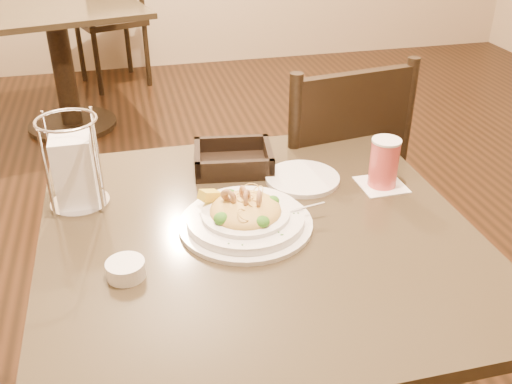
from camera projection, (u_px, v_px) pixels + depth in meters
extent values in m
cylinder|color=black|center=(258.00, 353.00, 1.39)|extent=(0.12, 0.12, 0.66)
cube|color=#433926|center=(258.00, 235.00, 1.21)|extent=(0.90, 0.90, 0.03)
cylinder|color=black|center=(73.00, 124.00, 3.47)|extent=(0.52, 0.52, 0.03)
cylinder|color=black|center=(63.00, 69.00, 3.30)|extent=(0.12, 0.12, 0.66)
cube|color=#433926|center=(53.00, 8.00, 3.12)|extent=(1.08, 1.08, 0.03)
cube|color=black|center=(317.00, 190.00, 1.90)|extent=(0.48, 0.48, 0.04)
cylinder|color=black|center=(333.00, 213.00, 2.22)|extent=(0.04, 0.04, 0.43)
cylinder|color=black|center=(247.00, 232.00, 2.10)|extent=(0.04, 0.04, 0.43)
cylinder|color=black|center=(385.00, 265.00, 1.93)|extent=(0.04, 0.04, 0.43)
cylinder|color=black|center=(289.00, 291.00, 1.81)|extent=(0.04, 0.04, 0.43)
cylinder|color=black|center=(404.00, 134.00, 1.69)|extent=(0.04, 0.04, 0.46)
cylinder|color=black|center=(294.00, 154.00, 1.57)|extent=(0.04, 0.04, 0.46)
cube|color=black|center=(354.00, 111.00, 1.58)|extent=(0.36, 0.08, 0.22)
cube|color=black|center=(109.00, 20.00, 3.95)|extent=(0.53, 0.53, 0.04)
cylinder|color=black|center=(128.00, 44.00, 4.28)|extent=(0.04, 0.04, 0.43)
cylinder|color=black|center=(81.00, 52.00, 4.11)|extent=(0.04, 0.04, 0.43)
cylinder|color=black|center=(147.00, 56.00, 4.02)|extent=(0.04, 0.04, 0.43)
cylinder|color=black|center=(98.00, 64.00, 3.85)|extent=(0.04, 0.04, 0.43)
cylinder|color=white|center=(246.00, 224.00, 1.21)|extent=(0.29, 0.29, 0.01)
cylinder|color=white|center=(246.00, 218.00, 1.21)|extent=(0.25, 0.25, 0.02)
cylinder|color=white|center=(246.00, 213.00, 1.20)|extent=(0.19, 0.19, 0.01)
ellipsoid|color=gold|center=(246.00, 211.00, 1.20)|extent=(0.15, 0.15, 0.05)
cube|color=yellow|center=(209.00, 195.00, 1.23)|extent=(0.06, 0.05, 0.04)
cube|color=silver|center=(302.00, 208.00, 1.22)|extent=(0.11, 0.01, 0.01)
cube|color=silver|center=(275.00, 210.00, 1.20)|extent=(0.03, 0.02, 0.00)
torus|color=gold|center=(251.00, 188.00, 1.23)|extent=(0.05, 0.05, 0.01)
torus|color=gold|center=(244.00, 200.00, 1.19)|extent=(0.04, 0.04, 0.03)
torus|color=gold|center=(247.00, 204.00, 1.20)|extent=(0.04, 0.04, 0.02)
torus|color=gold|center=(253.00, 199.00, 1.20)|extent=(0.04, 0.04, 0.02)
torus|color=gold|center=(251.00, 206.00, 1.19)|extent=(0.04, 0.04, 0.02)
torus|color=gold|center=(242.00, 209.00, 1.18)|extent=(0.03, 0.03, 0.02)
torus|color=gold|center=(242.00, 198.00, 1.20)|extent=(0.04, 0.04, 0.02)
torus|color=gold|center=(255.00, 205.00, 1.19)|extent=(0.04, 0.04, 0.02)
torus|color=gold|center=(253.00, 204.00, 1.17)|extent=(0.03, 0.03, 0.01)
torus|color=gold|center=(249.00, 200.00, 1.19)|extent=(0.03, 0.03, 0.02)
torus|color=gold|center=(244.00, 201.00, 1.19)|extent=(0.05, 0.05, 0.02)
torus|color=gold|center=(245.00, 207.00, 1.19)|extent=(0.03, 0.04, 0.02)
torus|color=gold|center=(265.00, 203.00, 1.21)|extent=(0.05, 0.05, 0.02)
torus|color=gold|center=(228.00, 211.00, 1.17)|extent=(0.03, 0.03, 0.02)
torus|color=gold|center=(234.00, 207.00, 1.18)|extent=(0.04, 0.04, 0.02)
torus|color=gold|center=(234.00, 200.00, 1.21)|extent=(0.05, 0.05, 0.01)
torus|color=gold|center=(244.00, 215.00, 1.14)|extent=(0.03, 0.04, 0.03)
torus|color=gold|center=(244.00, 209.00, 1.18)|extent=(0.03, 0.03, 0.02)
torus|color=gold|center=(238.00, 218.00, 1.16)|extent=(0.04, 0.04, 0.02)
torus|color=gold|center=(253.00, 205.00, 1.17)|extent=(0.03, 0.03, 0.02)
torus|color=gold|center=(258.00, 192.00, 1.22)|extent=(0.03, 0.04, 0.03)
torus|color=gold|center=(244.00, 207.00, 1.19)|extent=(0.04, 0.04, 0.02)
torus|color=tan|center=(247.00, 198.00, 1.17)|extent=(0.03, 0.04, 0.04)
torus|color=tan|center=(228.00, 196.00, 1.18)|extent=(0.04, 0.04, 0.04)
torus|color=tan|center=(243.00, 194.00, 1.19)|extent=(0.02, 0.04, 0.04)
torus|color=tan|center=(230.00, 197.00, 1.18)|extent=(0.03, 0.04, 0.04)
torus|color=tan|center=(259.00, 199.00, 1.17)|extent=(0.02, 0.04, 0.03)
ellipsoid|color=#266116|center=(273.00, 201.00, 1.22)|extent=(0.03, 0.03, 0.02)
ellipsoid|color=#266116|center=(230.00, 194.00, 1.24)|extent=(0.03, 0.03, 0.02)
ellipsoid|color=#266116|center=(222.00, 219.00, 1.16)|extent=(0.03, 0.03, 0.02)
ellipsoid|color=#266116|center=(262.00, 222.00, 1.15)|extent=(0.03, 0.03, 0.02)
cube|color=#266619|center=(273.00, 196.00, 1.27)|extent=(0.00, 0.00, 0.00)
cube|color=#266619|center=(294.00, 213.00, 1.21)|extent=(0.00, 0.00, 0.00)
cube|color=#266619|center=(229.00, 243.00, 1.11)|extent=(0.00, 0.00, 0.00)
cube|color=#266619|center=(271.00, 195.00, 1.27)|extent=(0.00, 0.00, 0.00)
cube|color=#266619|center=(298.00, 213.00, 1.21)|extent=(0.00, 0.00, 0.00)
cube|color=#266619|center=(281.00, 235.00, 1.14)|extent=(0.00, 0.00, 0.00)
cube|color=#266619|center=(283.00, 235.00, 1.14)|extent=(0.00, 0.00, 0.00)
cube|color=#266619|center=(279.00, 232.00, 1.14)|extent=(0.00, 0.00, 0.00)
cube|color=#266619|center=(212.00, 200.00, 1.25)|extent=(0.00, 0.00, 0.00)
cube|color=#266619|center=(242.00, 245.00, 1.11)|extent=(0.00, 0.00, 0.00)
cube|color=white|center=(381.00, 185.00, 1.37)|extent=(0.11, 0.11, 0.00)
cylinder|color=#E2514F|center=(384.00, 163.00, 1.34)|extent=(0.07, 0.07, 0.11)
cylinder|color=white|center=(387.00, 141.00, 1.31)|extent=(0.07, 0.07, 0.01)
cube|color=black|center=(233.00, 165.00, 1.45)|extent=(0.21, 0.18, 0.01)
cube|color=black|center=(269.00, 154.00, 1.44)|extent=(0.04, 0.16, 0.04)
cube|color=black|center=(198.00, 157.00, 1.43)|extent=(0.04, 0.16, 0.04)
cube|color=black|center=(231.00, 143.00, 1.50)|extent=(0.19, 0.04, 0.04)
cube|color=black|center=(235.00, 169.00, 1.37)|extent=(0.19, 0.04, 0.04)
cylinder|color=silver|center=(80.00, 202.00, 1.30)|extent=(0.13, 0.13, 0.01)
torus|color=silver|center=(66.00, 120.00, 1.19)|extent=(0.13, 0.13, 0.01)
cube|color=white|center=(75.00, 170.00, 1.25)|extent=(0.10, 0.10, 0.16)
cylinder|color=silver|center=(47.00, 175.00, 1.19)|extent=(0.01, 0.01, 0.20)
cylinder|color=silver|center=(97.00, 169.00, 1.21)|extent=(0.01, 0.01, 0.20)
cylinder|color=silver|center=(50.00, 154.00, 1.28)|extent=(0.01, 0.01, 0.20)
cylinder|color=silver|center=(97.00, 149.00, 1.30)|extent=(0.01, 0.01, 0.20)
cylinder|color=white|center=(302.00, 178.00, 1.39)|extent=(0.21, 0.21, 0.01)
cylinder|color=white|center=(126.00, 269.00, 1.06)|extent=(0.08, 0.08, 0.03)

